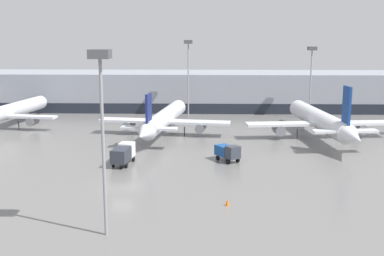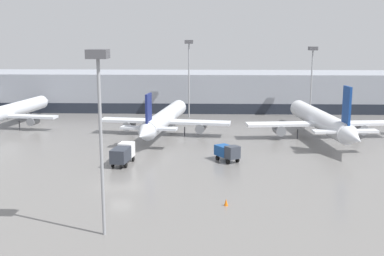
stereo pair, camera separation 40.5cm
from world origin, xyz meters
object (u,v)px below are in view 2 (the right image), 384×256
(service_truck_1, at_px, (227,152))
(parked_jet_2, at_px, (164,119))
(traffic_cone_2, at_px, (226,202))
(service_truck_0, at_px, (123,153))
(parked_jet_3, at_px, (4,113))
(apron_light_mast_7, at_px, (99,89))
(apron_light_mast_3, at_px, (312,61))
(parked_jet_1, at_px, (321,121))
(apron_light_mast_1, at_px, (189,56))

(service_truck_1, bearing_deg, parked_jet_2, 175.62)
(traffic_cone_2, bearing_deg, service_truck_1, 87.27)
(parked_jet_2, xyz_separation_m, traffic_cone_2, (9.90, -36.55, -2.64))
(service_truck_0, bearing_deg, service_truck_1, -73.84)
(parked_jet_3, xyz_separation_m, apron_light_mast_7, (29.79, -48.99, 10.33))
(service_truck_1, bearing_deg, apron_light_mast_3, 117.14)
(parked_jet_2, distance_m, apron_light_mast_3, 37.09)
(service_truck_0, height_order, traffic_cone_2, service_truck_0)
(service_truck_0, height_order, apron_light_mast_3, apron_light_mast_3)
(parked_jet_1, height_order, apron_light_mast_1, apron_light_mast_1)
(parked_jet_1, bearing_deg, service_truck_1, 128.12)
(apron_light_mast_1, bearing_deg, service_truck_1, -79.30)
(parked_jet_1, height_order, service_truck_1, parked_jet_1)
(apron_light_mast_3, relative_size, apron_light_mast_7, 0.92)
(parked_jet_2, relative_size, apron_light_mast_7, 1.98)
(service_truck_1, bearing_deg, apron_light_mast_7, -60.33)
(parked_jet_3, relative_size, apron_light_mast_3, 2.34)
(apron_light_mast_1, bearing_deg, parked_jet_1, -40.79)
(parked_jet_3, bearing_deg, parked_jet_1, -87.81)
(apron_light_mast_1, distance_m, apron_light_mast_3, 26.65)
(parked_jet_2, relative_size, service_truck_1, 7.74)
(service_truck_1, xyz_separation_m, apron_light_mast_1, (-7.03, 37.18, 12.02))
(parked_jet_3, relative_size, service_truck_0, 6.26)
(apron_light_mast_1, distance_m, apron_light_mast_7, 63.76)
(service_truck_0, distance_m, apron_light_mast_7, 27.10)
(parked_jet_3, relative_size, apron_light_mast_1, 2.15)
(service_truck_1, height_order, apron_light_mast_7, apron_light_mast_7)
(apron_light_mast_1, xyz_separation_m, apron_light_mast_7, (-5.41, -63.53, 0.04))
(traffic_cone_2, distance_m, apron_light_mast_7, 19.22)
(parked_jet_3, relative_size, apron_light_mast_7, 2.14)
(service_truck_0, relative_size, apron_light_mast_1, 0.34)
(service_truck_0, xyz_separation_m, traffic_cone_2, (14.02, -16.28, -1.26))
(parked_jet_2, height_order, parked_jet_3, parked_jet_3)
(service_truck_1, bearing_deg, service_truck_0, -117.01)
(parked_jet_3, bearing_deg, apron_light_mast_3, -68.53)
(service_truck_1, height_order, traffic_cone_2, service_truck_1)
(apron_light_mast_3, height_order, apron_light_mast_7, apron_light_mast_7)
(parked_jet_2, distance_m, parked_jet_3, 31.76)
(service_truck_0, relative_size, apron_light_mast_3, 0.37)
(parked_jet_2, bearing_deg, apron_light_mast_1, -3.29)
(parked_jet_3, bearing_deg, service_truck_1, -109.98)
(service_truck_0, distance_m, apron_light_mast_3, 53.42)
(parked_jet_2, height_order, traffic_cone_2, parked_jet_2)
(service_truck_1, distance_m, apron_light_mast_3, 43.48)
(parked_jet_2, xyz_separation_m, apron_light_mast_7, (-1.65, -44.51, 10.49))
(service_truck_1, bearing_deg, parked_jet_1, 98.74)
(parked_jet_1, height_order, apron_light_mast_7, apron_light_mast_7)
(service_truck_0, distance_m, traffic_cone_2, 21.52)
(parked_jet_1, relative_size, traffic_cone_2, 45.13)
(parked_jet_1, relative_size, service_truck_0, 6.04)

